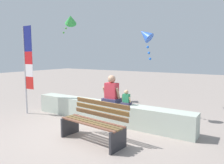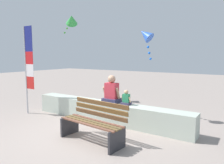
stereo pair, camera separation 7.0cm
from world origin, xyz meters
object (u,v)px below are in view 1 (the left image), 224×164
(park_bench, at_px, (94,123))
(kite_green, at_px, (71,20))
(person_adult, at_px, (112,92))
(kite_blue, at_px, (145,35))
(person_child, at_px, (126,99))
(flag_banner, at_px, (27,63))

(park_bench, relative_size, kite_green, 1.84)
(park_bench, relative_size, person_adult, 2.07)
(park_bench, bearing_deg, person_adult, 106.76)
(kite_green, relative_size, kite_blue, 0.88)
(person_adult, height_order, kite_green, kite_green)
(person_adult, distance_m, person_child, 0.50)
(park_bench, distance_m, person_child, 1.39)
(kite_blue, bearing_deg, person_child, -96.89)
(kite_green, bearing_deg, park_bench, -40.89)
(flag_banner, xyz_separation_m, kite_blue, (3.38, 1.64, 0.83))
(park_bench, relative_size, flag_banner, 0.57)
(flag_banner, relative_size, kite_green, 3.21)
(person_child, bearing_deg, kite_blue, 83.11)
(park_bench, height_order, kite_blue, kite_blue)
(person_child, xyz_separation_m, kite_blue, (0.11, 0.93, 1.78))
(person_adult, relative_size, flag_banner, 0.28)
(person_child, height_order, flag_banner, flag_banner)
(park_bench, height_order, person_child, person_child)
(person_child, height_order, kite_blue, kite_blue)
(person_child, bearing_deg, person_adult, -179.94)
(park_bench, height_order, person_adult, person_adult)
(flag_banner, distance_m, kite_green, 3.03)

